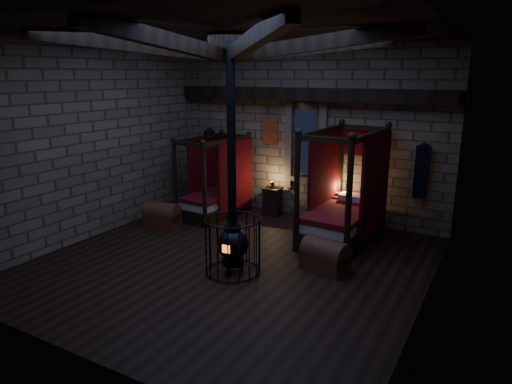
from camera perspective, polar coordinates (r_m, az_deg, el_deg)
The scene contains 8 objects.
room at distance 8.25m, azimuth -3.09°, elevation 16.06°, with size 7.02×7.02×4.29m.
bed_left at distance 11.70m, azimuth -4.99°, elevation -0.50°, with size 1.16×1.99×2.00m.
bed_right at distance 10.07m, azimuth 10.91°, elevation -2.64°, with size 1.34×2.36×2.39m.
trunk_left at distance 11.05m, azimuth -11.66°, elevation -2.91°, with size 0.88×0.63×0.59m.
trunk_right at distance 8.58m, azimuth 8.67°, elevation -7.93°, with size 0.93×0.70×0.61m.
nightstand_left at distance 11.70m, azimuth 2.06°, elevation -1.09°, with size 0.47×0.46×0.87m.
nightstand_right at distance 11.02m, azimuth 10.33°, elevation -2.25°, with size 0.51×0.49×0.81m.
stove at distance 8.25m, azimuth -2.93°, elevation -6.07°, with size 1.01×1.01×4.05m.
Camera 1 is at (4.41, -6.88, 3.53)m, focal length 32.00 mm.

